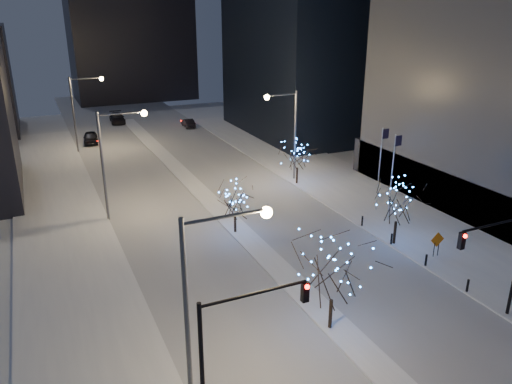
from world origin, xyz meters
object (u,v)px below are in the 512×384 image
street_lamp_w_far (81,104)px  traffic_signal_east (502,253)px  traffic_signal_west (235,339)px  construction_sign (437,242)px  street_lamp_w_mid (114,150)px  holiday_tree_plaza_near (398,204)px  holiday_tree_plaza_far (298,155)px  holiday_tree_median_far (235,201)px  car_far (117,118)px  car_near (91,138)px  car_mid (188,123)px  street_lamp_w_near (208,285)px  holiday_tree_median_near (333,271)px  street_lamp_east (288,124)px

street_lamp_w_far → traffic_signal_east: bearing=-70.7°
traffic_signal_west → construction_sign: bearing=23.5°
street_lamp_w_mid → holiday_tree_plaza_near: 24.71m
holiday_tree_plaza_far → holiday_tree_median_far: bearing=-140.9°
car_far → holiday_tree_plaza_near: 58.01m
traffic_signal_east → car_near: traffic_signal_east is taller
street_lamp_w_far → car_near: (1.15, 4.28, -5.68)m
holiday_tree_plaza_far → street_lamp_w_mid: bearing=-175.7°
traffic_signal_west → holiday_tree_plaza_far: size_ratio=1.45×
car_mid → holiday_tree_median_far: 41.92m
holiday_tree_median_far → holiday_tree_plaza_far: bearing=39.1°
holiday_tree_plaza_near → holiday_tree_plaza_far: size_ratio=1.11×
street_lamp_w_near → street_lamp_w_far: 50.00m
street_lamp_w_far → traffic_signal_west: 52.04m
traffic_signal_east → holiday_tree_plaza_far: bearing=86.7°
traffic_signal_east → holiday_tree_median_far: 20.86m
street_lamp_w_near → traffic_signal_east: street_lamp_w_near is taller
holiday_tree_median_far → holiday_tree_median_near: bearing=-90.0°
street_lamp_w_near → street_lamp_w_mid: bearing=90.0°
traffic_signal_east → car_near: bearing=106.8°
street_lamp_east → car_near: (-17.87, 26.28, -5.64)m
car_near → construction_sign: 51.37m
street_lamp_w_mid → holiday_tree_median_near: bearing=-69.5°
holiday_tree_median_near → construction_sign: size_ratio=3.02×
holiday_tree_median_far → construction_sign: (12.46, -10.66, -1.59)m
holiday_tree_median_near → holiday_tree_plaza_near: (11.00, 7.59, -0.35)m
street_lamp_w_near → holiday_tree_plaza_far: bearing=53.7°
street_lamp_w_near → car_far: (7.03, 66.62, -5.69)m
street_lamp_w_near → traffic_signal_east: 17.99m
holiday_tree_median_near → construction_sign: holiday_tree_median_near is taller
street_lamp_w_near → traffic_signal_west: 2.70m
holiday_tree_median_near → holiday_tree_plaza_near: bearing=34.6°
car_mid → street_lamp_w_mid: bearing=65.2°
street_lamp_w_mid → car_near: bearing=87.8°
street_lamp_w_near → car_near: bearing=88.8°
car_far → car_mid: bearing=-35.5°
car_far → holiday_tree_median_near: 64.28m
street_lamp_w_far → holiday_tree_median_near: street_lamp_w_far is taller
car_near → construction_sign: construction_sign is taller
traffic_signal_west → traffic_signal_east: (17.38, 1.00, 0.00)m
car_near → street_lamp_w_far: bearing=-98.4°
street_lamp_w_mid → holiday_tree_median_far: bearing=-41.6°
holiday_tree_median_near → holiday_tree_plaza_far: (11.00, 24.03, -0.66)m
street_lamp_east → car_far: street_lamp_east is taller
holiday_tree_plaza_near → holiday_tree_median_near: bearing=-145.4°
street_lamp_east → street_lamp_w_near: bearing=-124.2°
car_near → holiday_tree_plaza_far: size_ratio=0.99×
street_lamp_w_far → construction_sign: size_ratio=4.93×
car_near → holiday_tree_median_near: bearing=-75.4°
holiday_tree_median_near → holiday_tree_median_far: holiday_tree_median_near is taller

